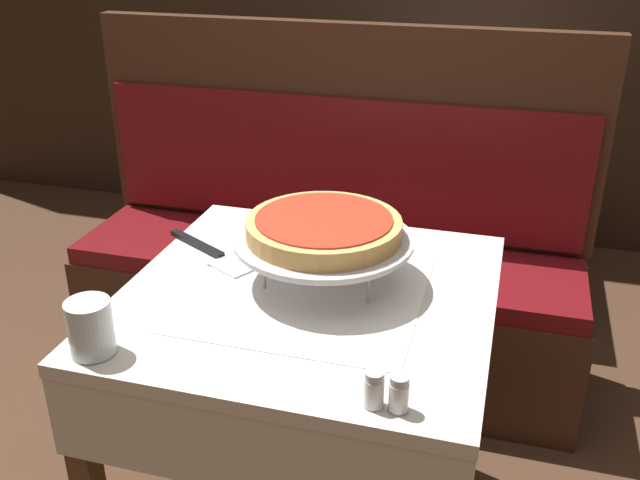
# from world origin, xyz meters

# --- Properties ---
(dining_table_front) EXTENTS (0.79, 0.79, 0.75)m
(dining_table_front) POSITION_xyz_m (0.00, 0.00, 0.63)
(dining_table_front) COLOR beige
(dining_table_front) RESTS_ON ground_plane
(dining_table_rear) EXTENTS (0.73, 0.73, 0.75)m
(dining_table_rear) POSITION_xyz_m (0.14, 1.51, 0.65)
(dining_table_rear) COLOR beige
(dining_table_rear) RESTS_ON ground_plane
(booth_bench) EXTENTS (1.69, 0.46, 1.17)m
(booth_bench) POSITION_xyz_m (-0.17, 0.80, 0.34)
(booth_bench) COLOR #3D2316
(booth_bench) RESTS_ON ground_plane
(pizza_pan_stand) EXTENTS (0.39, 0.39, 0.11)m
(pizza_pan_stand) POSITION_xyz_m (0.02, 0.05, 0.84)
(pizza_pan_stand) COLOR #ADADB2
(pizza_pan_stand) RESTS_ON dining_table_front
(deep_dish_pizza) EXTENTS (0.33, 0.33, 0.05)m
(deep_dish_pizza) POSITION_xyz_m (0.02, 0.05, 0.88)
(deep_dish_pizza) COLOR tan
(deep_dish_pizza) RESTS_ON pizza_pan_stand
(pizza_server) EXTENTS (0.29, 0.19, 0.01)m
(pizza_server) POSITION_xyz_m (-0.27, 0.11, 0.75)
(pizza_server) COLOR #BCBCC1
(pizza_server) RESTS_ON dining_table_front
(water_glass_near) EXTENTS (0.08, 0.08, 0.11)m
(water_glass_near) POSITION_xyz_m (-0.32, -0.33, 0.80)
(water_glass_near) COLOR silver
(water_glass_near) RESTS_ON dining_table_front
(salt_shaker) EXTENTS (0.03, 0.03, 0.07)m
(salt_shaker) POSITION_xyz_m (0.22, -0.34, 0.78)
(salt_shaker) COLOR silver
(salt_shaker) RESTS_ON dining_table_front
(pepper_shaker) EXTENTS (0.03, 0.03, 0.07)m
(pepper_shaker) POSITION_xyz_m (0.26, -0.34, 0.78)
(pepper_shaker) COLOR silver
(pepper_shaker) RESTS_ON dining_table_front
(condiment_caddy) EXTENTS (0.14, 0.14, 0.18)m
(condiment_caddy) POSITION_xyz_m (0.18, 1.40, 0.79)
(condiment_caddy) COLOR black
(condiment_caddy) RESTS_ON dining_table_rear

